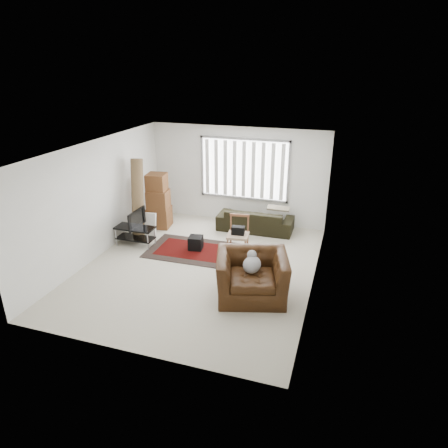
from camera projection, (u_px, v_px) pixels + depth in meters
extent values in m
plane|color=beige|center=(200.00, 267.00, 9.02)|extent=(6.00, 6.00, 0.00)
cube|color=white|center=(197.00, 148.00, 7.99)|extent=(5.00, 6.00, 0.02)
cube|color=white|center=(237.00, 175.00, 11.14)|extent=(5.00, 0.02, 2.70)
cube|color=white|center=(124.00, 279.00, 5.86)|extent=(5.00, 0.02, 2.70)
cube|color=white|center=(98.00, 199.00, 9.22)|extent=(0.02, 6.00, 2.70)
cube|color=white|center=(318.00, 225.00, 7.79)|extent=(0.02, 6.00, 2.70)
cube|color=white|center=(244.00, 169.00, 10.99)|extent=(2.40, 0.01, 1.60)
cube|color=gray|center=(244.00, 169.00, 10.98)|extent=(2.52, 0.06, 1.72)
cube|color=white|center=(244.00, 170.00, 10.94)|extent=(2.40, 0.02, 1.55)
cube|color=black|center=(192.00, 250.00, 9.79)|extent=(2.17, 1.47, 0.02)
cube|color=#400705|center=(192.00, 250.00, 9.79)|extent=(1.72, 1.02, 0.00)
cube|color=black|center=(135.00, 228.00, 9.91)|extent=(0.98, 0.44, 0.04)
cube|color=black|center=(136.00, 238.00, 10.02)|extent=(0.94, 0.41, 0.03)
cylinder|color=#B2B2B7|center=(116.00, 237.00, 9.96)|extent=(0.03, 0.03, 0.49)
cylinder|color=#B2B2B7|center=(148.00, 241.00, 9.71)|extent=(0.03, 0.03, 0.49)
cylinder|color=#B2B2B7|center=(124.00, 231.00, 10.29)|extent=(0.03, 0.03, 0.49)
cylinder|color=#B2B2B7|center=(155.00, 235.00, 10.04)|extent=(0.03, 0.03, 0.49)
imported|color=black|center=(134.00, 219.00, 9.82)|extent=(0.10, 0.79, 0.46)
cube|color=black|center=(196.00, 243.00, 9.79)|extent=(0.37, 0.37, 0.33)
cube|color=brown|center=(159.00, 217.00, 11.13)|extent=(0.69, 0.64, 0.56)
cube|color=brown|center=(158.00, 199.00, 10.89)|extent=(0.62, 0.57, 0.50)
cube|color=brown|center=(157.00, 182.00, 10.77)|extent=(0.57, 0.57, 0.45)
cube|color=silver|center=(147.00, 225.00, 10.49)|extent=(0.52, 0.23, 0.65)
cylinder|color=brown|center=(138.00, 200.00, 10.18)|extent=(0.56, 0.90, 2.07)
imported|color=black|center=(255.00, 217.00, 10.83)|extent=(2.06, 0.92, 0.78)
cube|color=tan|center=(238.00, 235.00, 9.51)|extent=(0.55, 0.55, 0.06)
cylinder|color=brown|center=(228.00, 247.00, 9.44)|extent=(0.04, 0.04, 0.46)
cylinder|color=brown|center=(245.00, 249.00, 9.37)|extent=(0.04, 0.04, 0.46)
cylinder|color=brown|center=(231.00, 240.00, 9.82)|extent=(0.04, 0.04, 0.46)
cylinder|color=brown|center=(248.00, 241.00, 9.75)|extent=(0.04, 0.04, 0.46)
cube|color=brown|center=(240.00, 215.00, 9.54)|extent=(0.47, 0.10, 0.06)
cube|color=brown|center=(231.00, 222.00, 9.65)|extent=(0.05, 0.05, 0.46)
cube|color=brown|center=(248.00, 224.00, 9.58)|extent=(0.05, 0.05, 0.46)
cube|color=black|center=(238.00, 230.00, 9.46)|extent=(0.33, 0.21, 0.20)
imported|color=#331B0A|center=(252.00, 273.00, 7.74)|extent=(1.64, 1.52, 1.01)
ellipsoid|color=#59595B|center=(252.00, 266.00, 7.68)|extent=(0.37, 0.42, 0.25)
sphere|color=#59595B|center=(252.00, 255.00, 7.80)|extent=(0.19, 0.19, 0.19)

